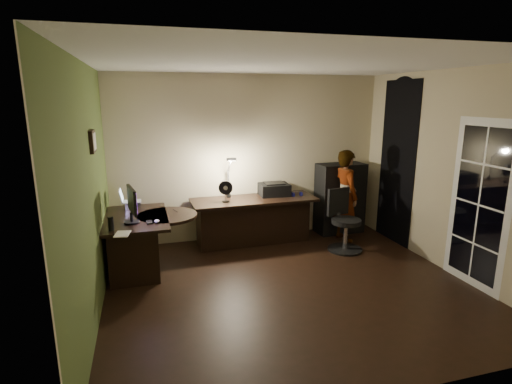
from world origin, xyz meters
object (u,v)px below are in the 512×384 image
object	(u,v)px
monitor	(131,210)
person	(346,196)
desk_left	(138,244)
desk_right	(254,221)
office_chair	(346,221)
cabinet	(340,198)

from	to	relation	value
monitor	person	distance (m)	3.41
desk_left	monitor	size ratio (longest dim) A/B	2.64
desk_left	monitor	xyz separation A→B (m)	(-0.05, -0.27, 0.56)
desk_right	monitor	world-z (taller)	monitor
desk_right	monitor	size ratio (longest dim) A/B	3.98
office_chair	person	size ratio (longest dim) A/B	0.63
desk_right	office_chair	distance (m)	1.46
cabinet	monitor	distance (m)	3.62
desk_left	person	xyz separation A→B (m)	(3.30, 0.33, 0.37)
office_chair	person	bearing A→B (deg)	52.88
desk_right	person	xyz separation A→B (m)	(1.49, -0.25, 0.38)
cabinet	person	world-z (taller)	person
desk_right	person	size ratio (longest dim) A/B	1.32
cabinet	person	distance (m)	0.44
desk_right	person	bearing A→B (deg)	-11.25
desk_right	monitor	xyz separation A→B (m)	(-1.86, -0.86, 0.57)
desk_right	person	world-z (taller)	person
office_chair	person	world-z (taller)	person
desk_right	person	distance (m)	1.56
desk_left	office_chair	distance (m)	3.10
desk_left	office_chair	xyz separation A→B (m)	(3.09, -0.11, 0.09)
person	desk_right	bearing A→B (deg)	77.74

